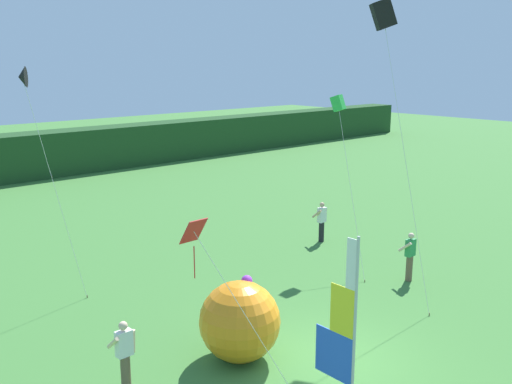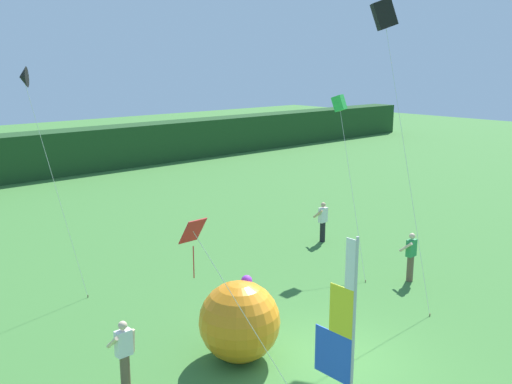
{
  "view_description": "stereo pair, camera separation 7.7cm",
  "coord_description": "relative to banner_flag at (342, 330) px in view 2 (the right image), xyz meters",
  "views": [
    {
      "loc": [
        -9.81,
        -8.11,
        7.13
      ],
      "look_at": [
        -0.54,
        2.14,
        3.94
      ],
      "focal_mm": 39.7,
      "sensor_mm": 36.0,
      "label": 1
    },
    {
      "loc": [
        -9.75,
        -8.16,
        7.13
      ],
      "look_at": [
        -0.54,
        2.14,
        3.94
      ],
      "focal_mm": 39.7,
      "sensor_mm": 36.0,
      "label": 2
    }
  ],
  "objects": [
    {
      "name": "inflatable_balloon",
      "position": [
        -0.13,
        3.06,
        -0.87
      ],
      "size": [
        1.99,
        1.99,
        2.0
      ],
      "color": "orange",
      "rests_on": "ground"
    },
    {
      "name": "banner_flag",
      "position": [
        0.0,
        0.0,
        0.0
      ],
      "size": [
        0.06,
        1.03,
        3.9
      ],
      "color": "#B7B7BC",
      "rests_on": "ground"
    },
    {
      "name": "kite_black_box_2",
      "position": [
        6.25,
        3.88,
        6.61
      ],
      "size": [
        1.25,
        3.14,
        8.98
      ],
      "color": "brown",
      "rests_on": "ground"
    },
    {
      "name": "person_mid_field",
      "position": [
        7.37,
        3.16,
        -0.98
      ],
      "size": [
        0.55,
        0.48,
        1.66
      ],
      "color": "brown",
      "rests_on": "ground"
    },
    {
      "name": "kite_black_delta_3",
      "position": [
        -2.35,
        9.76,
        4.79
      ],
      "size": [
        1.36,
        1.06,
        7.01
      ],
      "color": "brown",
      "rests_on": "ground"
    },
    {
      "name": "person_far_left",
      "position": [
        -2.86,
        3.77,
        -1.01
      ],
      "size": [
        0.55,
        0.48,
        1.62
      ],
      "color": "brown",
      "rests_on": "ground"
    },
    {
      "name": "kite_red_diamond_0",
      "position": [
        -1.75,
        2.42,
        1.64
      ],
      "size": [
        1.71,
        1.87,
        4.03
      ],
      "color": "brown",
      "rests_on": "ground"
    },
    {
      "name": "person_near_banner",
      "position": [
        8.39,
        7.93,
        -1.0
      ],
      "size": [
        0.55,
        0.48,
        1.64
      ],
      "color": "black",
      "rests_on": "ground"
    },
    {
      "name": "kite_green_box_1",
      "position": [
        8.0,
        6.94,
        3.74
      ],
      "size": [
        2.11,
        3.24,
        5.97
      ],
      "color": "brown",
      "rests_on": "ground"
    },
    {
      "name": "ground_plane",
      "position": [
        1.48,
        1.52,
        -1.87
      ],
      "size": [
        120.0,
        120.0,
        0.0
      ],
      "primitive_type": "plane",
      "color": "#3D7533"
    }
  ]
}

